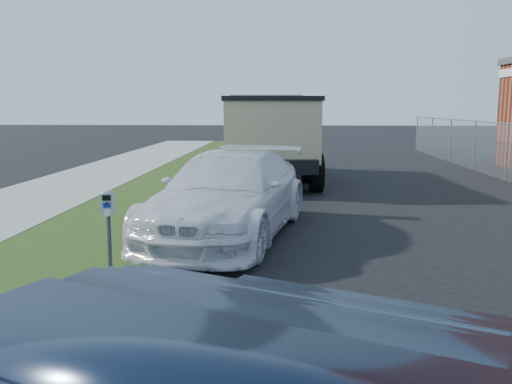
{
  "coord_description": "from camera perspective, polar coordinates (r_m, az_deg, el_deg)",
  "views": [
    {
      "loc": [
        -0.92,
        -7.43,
        2.34
      ],
      "look_at": [
        -1.4,
        1.0,
        1.0
      ],
      "focal_mm": 38.0,
      "sensor_mm": 36.0,
      "label": 1
    }
  ],
  "objects": [
    {
      "name": "ground",
      "position": [
        7.84,
        9.95,
        -8.48
      ],
      "size": [
        120.0,
        120.0,
        0.0
      ],
      "primitive_type": "plane",
      "color": "black",
      "rests_on": "ground"
    },
    {
      "name": "streetside",
      "position": [
        10.76,
        -22.48,
        -3.87
      ],
      "size": [
        6.12,
        50.0,
        0.15
      ],
      "color": "gray",
      "rests_on": "ground"
    },
    {
      "name": "parking_meter",
      "position": [
        7.1,
        -15.29,
        -2.41
      ],
      "size": [
        0.17,
        0.13,
        1.19
      ],
      "rotation": [
        0.0,
        0.0,
        0.11
      ],
      "color": "#3F4247",
      "rests_on": "ground"
    },
    {
      "name": "white_wagon",
      "position": [
        9.89,
        -2.92,
        -0.17
      ],
      "size": [
        3.08,
        5.56,
        1.53
      ],
      "primitive_type": "imported",
      "rotation": [
        0.0,
        0.0,
        -0.19
      ],
      "color": "silver",
      "rests_on": "ground"
    },
    {
      "name": "dump_truck",
      "position": [
        17.6,
        1.22,
        6.39
      ],
      "size": [
        3.24,
        7.14,
        2.72
      ],
      "rotation": [
        0.0,
        0.0,
        0.08
      ],
      "color": "black",
      "rests_on": "ground"
    }
  ]
}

